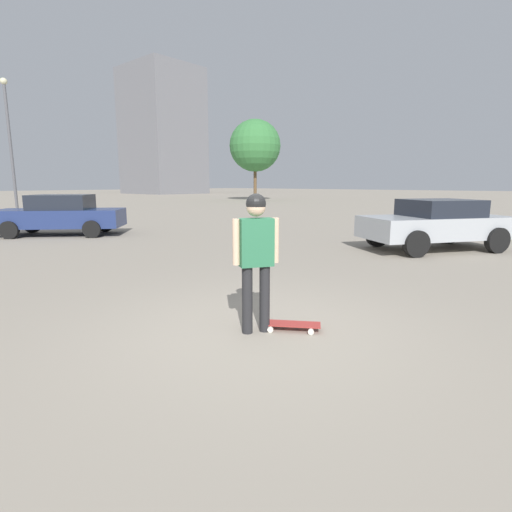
# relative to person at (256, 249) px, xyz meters

# --- Properties ---
(ground_plane) EXTENTS (220.00, 220.00, 0.00)m
(ground_plane) POSITION_rel_person_xyz_m (0.00, 0.00, -1.09)
(ground_plane) COLOR gray
(person) EXTENTS (0.53, 0.39, 1.77)m
(person) POSITION_rel_person_xyz_m (0.00, 0.00, 0.00)
(person) COLOR #262628
(person) RESTS_ON ground_plane
(skateboard) EXTENTS (0.61, 0.76, 0.09)m
(skateboard) POSITION_rel_person_xyz_m (0.35, -0.30, -1.01)
(skateboard) COLOR #A5332D
(skateboard) RESTS_ON ground_plane
(car_parked_near) EXTENTS (4.45, 3.82, 1.44)m
(car_parked_near) POSITION_rel_person_xyz_m (8.27, 0.42, -0.33)
(car_parked_near) COLOR #ADB2B7
(car_parked_near) RESTS_ON ground_plane
(car_parked_far) EXTENTS (4.44, 4.29, 1.48)m
(car_parked_far) POSITION_rel_person_xyz_m (2.57, 11.84, -0.33)
(car_parked_far) COLOR navy
(car_parked_far) RESTS_ON ground_plane
(building_block_distant) EXTENTS (11.09, 12.38, 22.02)m
(building_block_distant) POSITION_rel_person_xyz_m (41.57, 59.24, 9.92)
(building_block_distant) COLOR slate
(building_block_distant) RESTS_ON ground_plane
(tree_distant) EXTENTS (5.59, 5.59, 8.72)m
(tree_distant) POSITION_rel_person_xyz_m (29.99, 26.56, 4.83)
(tree_distant) COLOR brown
(tree_distant) RESTS_ON ground_plane
(lamp_post) EXTENTS (0.28, 0.28, 6.22)m
(lamp_post) POSITION_rel_person_xyz_m (2.62, 16.37, 2.53)
(lamp_post) COLOR #59595E
(lamp_post) RESTS_ON ground_plane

